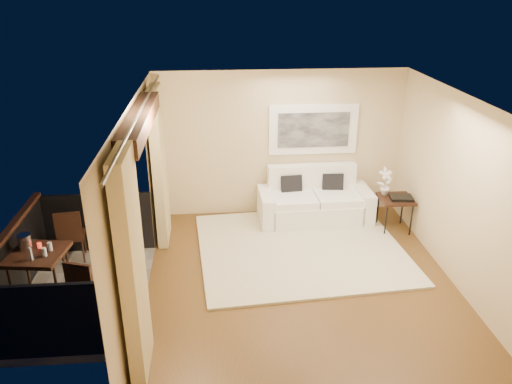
{
  "coord_description": "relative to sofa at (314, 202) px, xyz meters",
  "views": [
    {
      "loc": [
        -1.19,
        -6.16,
        4.16
      ],
      "look_at": [
        -0.58,
        1.02,
        1.05
      ],
      "focal_mm": 35.0,
      "sensor_mm": 36.0,
      "label": 1
    }
  ],
  "objects": [
    {
      "name": "floor",
      "position": [
        -0.59,
        -2.09,
        -0.35
      ],
      "size": [
        5.0,
        5.0,
        0.0
      ],
      "primitive_type": "plane",
      "color": "brown",
      "rests_on": "ground"
    },
    {
      "name": "balcony",
      "position": [
        -3.9,
        -2.09,
        -0.17
      ],
      "size": [
        1.81,
        2.6,
        1.17
      ],
      "color": "#605B56",
      "rests_on": "ground"
    },
    {
      "name": "balcony_chair_near",
      "position": [
        -3.59,
        -2.8,
        0.15
      ],
      "size": [
        0.48,
        0.48,
        0.87
      ],
      "rotation": [
        0.0,
        0.0,
        -0.33
      ],
      "color": "black",
      "rests_on": "balcony"
    },
    {
      "name": "vase",
      "position": [
        -4.18,
        -2.49,
        0.57
      ],
      "size": [
        0.04,
        0.04,
        0.18
      ],
      "primitive_type": "cylinder",
      "color": "white",
      "rests_on": "bistro_table"
    },
    {
      "name": "candle",
      "position": [
        -4.18,
        -2.18,
        0.51
      ],
      "size": [
        0.06,
        0.06,
        0.07
      ],
      "primitive_type": "cylinder",
      "color": "red",
      "rests_on": "bistro_table"
    },
    {
      "name": "glass_a",
      "position": [
        -4.04,
        -2.41,
        0.54
      ],
      "size": [
        0.06,
        0.06,
        0.12
      ],
      "primitive_type": "cylinder",
      "color": "white",
      "rests_on": "bistro_table"
    },
    {
      "name": "orchid",
      "position": [
        1.16,
        -0.4,
        0.53
      ],
      "size": [
        0.3,
        0.23,
        0.51
      ],
      "primitive_type": "imported",
      "rotation": [
        0.0,
        0.0,
        0.21
      ],
      "color": "white",
      "rests_on": "side_table"
    },
    {
      "name": "side_table",
      "position": [
        1.34,
        -0.54,
        0.21
      ],
      "size": [
        0.58,
        0.58,
        0.62
      ],
      "rotation": [
        0.0,
        0.0,
        -0.02
      ],
      "color": "black",
      "rests_on": "floor"
    },
    {
      "name": "tray",
      "position": [
        1.41,
        -0.6,
        0.3
      ],
      "size": [
        0.41,
        0.32,
        0.05
      ],
      "primitive_type": "cube",
      "rotation": [
        0.0,
        0.0,
        -0.11
      ],
      "color": "black",
      "rests_on": "side_table"
    },
    {
      "name": "room_shell",
      "position": [
        -2.72,
        -2.09,
        2.17
      ],
      "size": [
        5.0,
        6.4,
        5.0
      ],
      "color": "white",
      "rests_on": "ground"
    },
    {
      "name": "curtains",
      "position": [
        -2.7,
        -2.09,
        0.99
      ],
      "size": [
        0.16,
        4.8,
        2.64
      ],
      "color": "tan",
      "rests_on": "ground"
    },
    {
      "name": "balcony_chair_far",
      "position": [
        -4.07,
        -1.18,
        0.17
      ],
      "size": [
        0.44,
        0.44,
        0.9
      ],
      "rotation": [
        0.0,
        0.0,
        3.29
      ],
      "color": "black",
      "rests_on": "balcony"
    },
    {
      "name": "sofa",
      "position": [
        0.0,
        0.0,
        0.0
      ],
      "size": [
        2.06,
        0.94,
        0.98
      ],
      "rotation": [
        0.0,
        0.0,
        0.03
      ],
      "color": "white",
      "rests_on": "floor"
    },
    {
      "name": "rug",
      "position": [
        -0.43,
        -1.11,
        -0.32
      ],
      "size": [
        3.52,
        3.13,
        0.04
      ],
      "primitive_type": "cube",
      "rotation": [
        0.0,
        0.0,
        0.08
      ],
      "color": "beige",
      "rests_on": "floor"
    },
    {
      "name": "glass_b",
      "position": [
        -4.01,
        -2.27,
        0.54
      ],
      "size": [
        0.06,
        0.06,
        0.12
      ],
      "primitive_type": "cylinder",
      "color": "silver",
      "rests_on": "bistro_table"
    },
    {
      "name": "artwork",
      "position": [
        0.0,
        0.37,
        1.27
      ],
      "size": [
        1.62,
        0.07,
        0.92
      ],
      "color": "white",
      "rests_on": "room_shell"
    },
    {
      "name": "ice_bucket",
      "position": [
        -4.36,
        -2.17,
        0.58
      ],
      "size": [
        0.18,
        0.18,
        0.2
      ],
      "primitive_type": "cylinder",
      "color": "white",
      "rests_on": "bistro_table"
    },
    {
      "name": "bistro_table",
      "position": [
        -4.18,
        -2.31,
        0.39
      ],
      "size": [
        0.79,
        0.79,
        0.82
      ],
      "rotation": [
        0.0,
        0.0,
        -0.14
      ],
      "color": "black",
      "rests_on": "balcony"
    }
  ]
}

